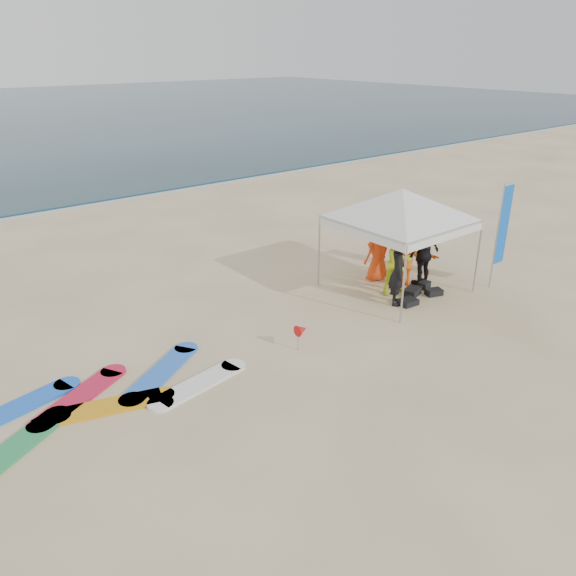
{
  "coord_description": "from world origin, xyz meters",
  "views": [
    {
      "loc": [
        -7.7,
        -7.16,
        6.6
      ],
      "look_at": [
        0.14,
        2.6,
        1.2
      ],
      "focal_mm": 35.0,
      "sensor_mm": 36.0,
      "label": 1
    }
  ],
  "objects_px": {
    "canopy_tent": "(403,189)",
    "marker_pennant": "(302,330)",
    "feather_flag": "(503,227)",
    "person_seated": "(424,258)",
    "surfboard_spread": "(101,400)",
    "person_yellow": "(399,263)",
    "person_orange_a": "(406,259)",
    "person_orange_b": "(378,252)",
    "person_black_b": "(424,254)",
    "person_black_a": "(398,272)"
  },
  "relations": [
    {
      "from": "person_yellow",
      "to": "feather_flag",
      "type": "bearing_deg",
      "value": -20.78
    },
    {
      "from": "canopy_tent",
      "to": "marker_pennant",
      "type": "distance_m",
      "value": 5.23
    },
    {
      "from": "person_black_b",
      "to": "canopy_tent",
      "type": "relative_size",
      "value": 0.43
    },
    {
      "from": "person_orange_a",
      "to": "marker_pennant",
      "type": "height_order",
      "value": "person_orange_a"
    },
    {
      "from": "person_orange_a",
      "to": "person_black_b",
      "type": "height_order",
      "value": "person_black_b"
    },
    {
      "from": "person_yellow",
      "to": "person_black_b",
      "type": "height_order",
      "value": "person_black_b"
    },
    {
      "from": "person_black_a",
      "to": "surfboard_spread",
      "type": "relative_size",
      "value": 0.35
    },
    {
      "from": "marker_pennant",
      "to": "surfboard_spread",
      "type": "distance_m",
      "value": 4.66
    },
    {
      "from": "person_orange_b",
      "to": "marker_pennant",
      "type": "bearing_deg",
      "value": 23.92
    },
    {
      "from": "person_orange_a",
      "to": "surfboard_spread",
      "type": "xyz_separation_m",
      "value": [
        -9.44,
        -0.15,
        -0.8
      ]
    },
    {
      "from": "person_seated",
      "to": "person_black_a",
      "type": "bearing_deg",
      "value": 88.07
    },
    {
      "from": "person_black_a",
      "to": "person_seated",
      "type": "xyz_separation_m",
      "value": [
        2.48,
        1.02,
        -0.46
      ]
    },
    {
      "from": "canopy_tent",
      "to": "person_seated",
      "type": "bearing_deg",
      "value": 9.82
    },
    {
      "from": "person_black_b",
      "to": "feather_flag",
      "type": "xyz_separation_m",
      "value": [
        1.66,
        -1.4,
        0.85
      ]
    },
    {
      "from": "person_orange_a",
      "to": "person_black_b",
      "type": "bearing_deg",
      "value": 163.16
    },
    {
      "from": "person_orange_a",
      "to": "person_black_b",
      "type": "xyz_separation_m",
      "value": [
        0.45,
        -0.29,
        0.14
      ]
    },
    {
      "from": "person_yellow",
      "to": "canopy_tent",
      "type": "height_order",
      "value": "canopy_tent"
    },
    {
      "from": "person_yellow",
      "to": "feather_flag",
      "type": "xyz_separation_m",
      "value": [
        2.73,
        -1.44,
        0.91
      ]
    },
    {
      "from": "person_black_a",
      "to": "person_seated",
      "type": "height_order",
      "value": "person_black_a"
    },
    {
      "from": "canopy_tent",
      "to": "surfboard_spread",
      "type": "xyz_separation_m",
      "value": [
        -9.03,
        -0.15,
        -2.95
      ]
    },
    {
      "from": "canopy_tent",
      "to": "feather_flag",
      "type": "bearing_deg",
      "value": -34.13
    },
    {
      "from": "person_orange_b",
      "to": "canopy_tent",
      "type": "bearing_deg",
      "value": 86.61
    },
    {
      "from": "person_black_a",
      "to": "person_yellow",
      "type": "distance_m",
      "value": 0.74
    },
    {
      "from": "person_yellow",
      "to": "canopy_tent",
      "type": "xyz_separation_m",
      "value": [
        0.21,
        0.26,
        2.07
      ]
    },
    {
      "from": "person_yellow",
      "to": "person_seated",
      "type": "xyz_separation_m",
      "value": [
        1.9,
        0.55,
        -0.43
      ]
    },
    {
      "from": "person_black_b",
      "to": "canopy_tent",
      "type": "height_order",
      "value": "canopy_tent"
    },
    {
      "from": "person_orange_b",
      "to": "person_orange_a",
      "type": "bearing_deg",
      "value": 113.55
    },
    {
      "from": "marker_pennant",
      "to": "feather_flag",
      "type": "bearing_deg",
      "value": -5.41
    },
    {
      "from": "person_black_b",
      "to": "surfboard_spread",
      "type": "relative_size",
      "value": 0.36
    },
    {
      "from": "person_orange_b",
      "to": "feather_flag",
      "type": "relative_size",
      "value": 0.57
    },
    {
      "from": "surfboard_spread",
      "to": "feather_flag",
      "type": "bearing_deg",
      "value": -7.64
    },
    {
      "from": "feather_flag",
      "to": "marker_pennant",
      "type": "bearing_deg",
      "value": 174.59
    },
    {
      "from": "person_black_a",
      "to": "surfboard_spread",
      "type": "bearing_deg",
      "value": 131.82
    },
    {
      "from": "person_orange_b",
      "to": "canopy_tent",
      "type": "relative_size",
      "value": 0.39
    },
    {
      "from": "person_yellow",
      "to": "surfboard_spread",
      "type": "xyz_separation_m",
      "value": [
        -8.82,
        0.11,
        -0.88
      ]
    },
    {
      "from": "person_black_b",
      "to": "person_seated",
      "type": "height_order",
      "value": "person_black_b"
    },
    {
      "from": "person_yellow",
      "to": "canopy_tent",
      "type": "distance_m",
      "value": 2.09
    },
    {
      "from": "person_orange_a",
      "to": "surfboard_spread",
      "type": "relative_size",
      "value": 0.31
    },
    {
      "from": "person_black_b",
      "to": "surfboard_spread",
      "type": "xyz_separation_m",
      "value": [
        -9.88,
        0.14,
        -0.94
      ]
    },
    {
      "from": "person_orange_a",
      "to": "feather_flag",
      "type": "relative_size",
      "value": 0.54
    },
    {
      "from": "feather_flag",
      "to": "person_seated",
      "type": "bearing_deg",
      "value": 112.52
    },
    {
      "from": "person_black_b",
      "to": "marker_pennant",
      "type": "bearing_deg",
      "value": 12.65
    },
    {
      "from": "person_black_a",
      "to": "canopy_tent",
      "type": "relative_size",
      "value": 0.42
    },
    {
      "from": "person_black_a",
      "to": "person_seated",
      "type": "distance_m",
      "value": 2.72
    },
    {
      "from": "person_orange_b",
      "to": "surfboard_spread",
      "type": "height_order",
      "value": "person_orange_b"
    },
    {
      "from": "person_orange_b",
      "to": "feather_flag",
      "type": "xyz_separation_m",
      "value": [
        2.44,
        -2.52,
        0.93
      ]
    },
    {
      "from": "person_black_b",
      "to": "person_seated",
      "type": "distance_m",
      "value": 1.13
    },
    {
      "from": "marker_pennant",
      "to": "canopy_tent",
      "type": "bearing_deg",
      "value": 13.08
    },
    {
      "from": "person_orange_a",
      "to": "surfboard_spread",
      "type": "height_order",
      "value": "person_orange_a"
    },
    {
      "from": "person_orange_b",
      "to": "person_seated",
      "type": "bearing_deg",
      "value": 163.62
    }
  ]
}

